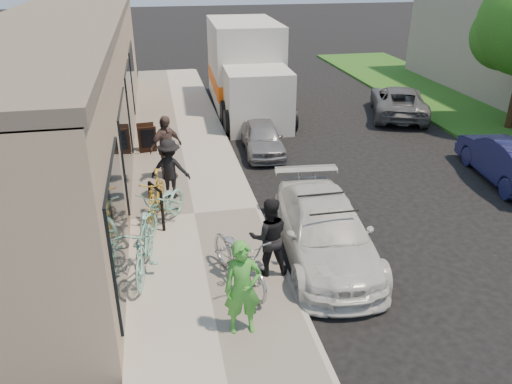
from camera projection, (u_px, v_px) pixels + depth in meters
ground at (310, 280)px, 9.78m from camera, size 120.00×120.00×0.00m
sidewalk at (195, 216)px, 12.04m from camera, size 3.00×34.00×0.15m
curb at (257, 210)px, 12.33m from camera, size 0.12×34.00×0.13m
storefront at (68, 89)px, 15.00m from camera, size 3.60×20.00×4.22m
bike_rack at (156, 202)px, 11.24m from camera, size 0.32×0.66×0.99m
sandwich_board at (147, 138)px, 15.59m from camera, size 0.60×0.61×0.88m
sedan_white at (325, 230)px, 10.30m from camera, size 2.14×4.46×1.29m
sedan_silver at (262, 138)px, 15.91m from camera, size 1.41×3.07×1.02m
moving_truck at (246, 72)px, 20.18m from camera, size 2.84×7.03×3.41m
far_car_blue at (509, 159)px, 13.85m from camera, size 1.94×4.11×1.30m
far_car_gray at (398, 101)px, 19.57m from camera, size 3.30×4.65×1.18m
tandem_bike at (239, 258)px, 9.26m from camera, size 1.32×2.16×1.07m
woman_rider at (243, 288)px, 7.92m from camera, size 0.62×0.42×1.66m
man_standing at (269, 237)px, 9.46m from camera, size 0.81×0.65×1.58m
cruiser_bike_a at (144, 248)px, 9.52m from camera, size 0.81×1.95×1.14m
cruiser_bike_b at (163, 207)px, 11.16m from camera, size 1.56×2.03×1.02m
cruiser_bike_c at (156, 197)px, 11.51m from camera, size 0.90×1.94×1.13m
bystander_a at (170, 169)px, 12.51m from camera, size 1.12×0.83×1.54m
bystander_b at (166, 147)px, 13.57m from camera, size 1.10×0.96×1.78m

